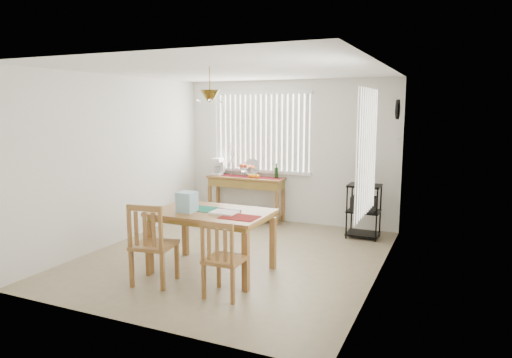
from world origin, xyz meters
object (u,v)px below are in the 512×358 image
at_px(cart_items, 365,174).
at_px(chair_left, 152,245).
at_px(wire_cart, 364,206).
at_px(chair_right, 224,259).
at_px(sideboard, 246,188).
at_px(dining_table, 212,218).

xyz_separation_m(cart_items, chair_left, (-1.91, -3.07, -0.55)).
relative_size(wire_cart, chair_left, 0.87).
bearing_deg(chair_right, sideboard, 111.14).
bearing_deg(sideboard, wire_cart, -7.31).
distance_m(cart_items, dining_table, 2.82).
height_order(sideboard, wire_cart, wire_cart).
relative_size(sideboard, wire_cart, 1.68).
distance_m(sideboard, dining_table, 2.76).
bearing_deg(chair_right, wire_cart, 72.46).
distance_m(sideboard, chair_right, 3.58).
height_order(sideboard, cart_items, cart_items).
xyz_separation_m(wire_cart, chair_left, (-1.91, -3.06, -0.03)).
distance_m(wire_cart, chair_left, 3.61).
bearing_deg(cart_items, chair_left, -121.94).
relative_size(cart_items, dining_table, 0.24).
xyz_separation_m(wire_cart, chair_right, (-0.96, -3.04, -0.09)).
bearing_deg(dining_table, sideboard, 105.98).
distance_m(sideboard, cart_items, 2.31).
bearing_deg(chair_right, cart_items, 72.51).
bearing_deg(wire_cart, sideboard, 172.69).
relative_size(sideboard, cart_items, 4.07).
distance_m(wire_cart, cart_items, 0.52).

